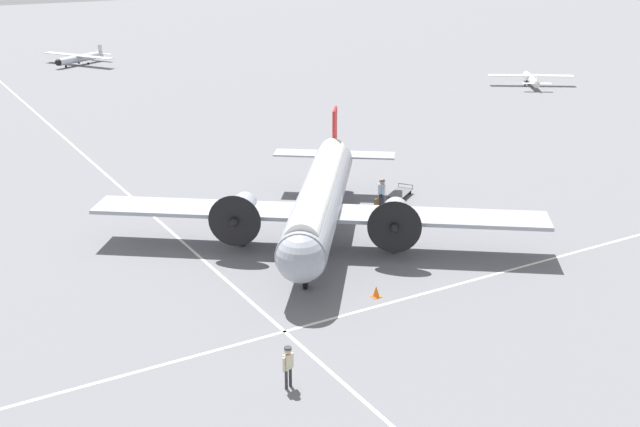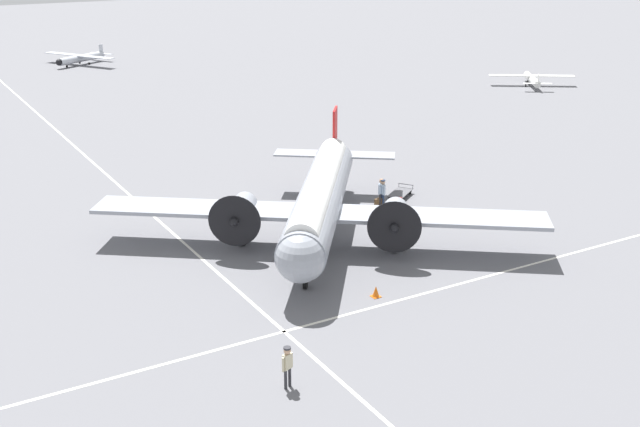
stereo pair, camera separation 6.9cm
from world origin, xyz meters
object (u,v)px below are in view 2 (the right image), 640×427
Objects in this scene: crew_foreground at (287,362)px; passenger_boarding at (383,190)px; ramp_agent at (381,189)px; suitcase_upright_spare at (399,202)px; suitcase_near_door at (378,203)px; traffic_cone at (376,292)px; airliner_main at (319,200)px; light_aircraft_distant at (532,79)px; baggage_cart at (400,193)px; light_aircraft_taxiing at (80,58)px.

passenger_boarding reaches higher than crew_foreground.
crew_foreground is at bearing 25.27° from ramp_agent.
suitcase_near_door is at bearing 148.38° from suitcase_upright_spare.
crew_foreground reaches higher than suitcase_near_door.
ramp_agent is 3.29× the size of traffic_cone.
suitcase_near_door is 1.22m from suitcase_upright_spare.
airliner_main is 12.20× the size of crew_foreground.
light_aircraft_distant reaches higher than crew_foreground.
airliner_main is 7.06m from passenger_boarding.
suitcase_upright_spare is (7.01, 2.55, -2.10)m from airliner_main.
baggage_cart is (8.20, 4.03, -2.11)m from airliner_main.
light_aircraft_taxiing is (-2.13, 61.51, -0.24)m from ramp_agent.
traffic_cone is (-5.15, -71.76, -0.59)m from light_aircraft_taxiing.
traffic_cone is (-1.12, -7.06, -2.14)m from airliner_main.
suitcase_near_door is 0.24× the size of baggage_cart.
traffic_cone is at bearing -27.61° from passenger_boarding.
light_aircraft_distant is at bearing -166.94° from ramp_agent.
light_aircraft_distant is at bearing 35.34° from suitcase_upright_spare.
suitcase_near_door is (5.97, 3.19, -2.12)m from airliner_main.
light_aircraft_taxiing is (-1.94, 61.51, 0.57)m from suitcase_near_door.
airliner_main is 12.06× the size of passenger_boarding.
ramp_agent is 0.75× the size of baggage_cart.
passenger_boarding reaches higher than suitcase_upright_spare.
suitcase_near_door is at bearing -21.94° from ramp_agent.
passenger_boarding is 0.83m from suitcase_near_door.
light_aircraft_taxiing reaches higher than passenger_boarding.
suitcase_near_door is at bearing 60.86° from light_aircraft_taxiing.
crew_foreground is 20.62m from suitcase_near_door.
airliner_main reaches higher than light_aircraft_distant.
baggage_cart is (1.19, 1.48, -0.01)m from suitcase_upright_spare.
baggage_cart is at bearing 49.96° from traffic_cone.
traffic_cone is (-7.28, -10.25, -0.82)m from ramp_agent.
suitcase_near_door is at bearing -104.93° from passenger_boarding.
suitcase_upright_spare is (0.81, -0.54, -0.77)m from passenger_boarding.
ramp_agent is 3.09× the size of suitcase_near_door.
crew_foreground is 20.90m from suitcase_upright_spare.
light_aircraft_distant is (35.57, 23.99, -0.30)m from ramp_agent.
suitcase_upright_spare is 0.06× the size of light_aircraft_taxiing.
ramp_agent is 0.83m from suitcase_near_door.
suitcase_upright_spare is at bearing 64.39° from passenger_boarding.
light_aircraft_taxiing is 71.94m from traffic_cone.
passenger_boarding is 0.18× the size of light_aircraft_taxiing.
airliner_main is 2.57× the size of light_aircraft_distant.
light_aircraft_taxiing is (-2.98, 62.15, 0.54)m from suitcase_upright_spare.
passenger_boarding is 12.54m from traffic_cone.
baggage_cart is 60.81m from light_aircraft_taxiing.
passenger_boarding reaches higher than traffic_cone.
airliner_main is 49.83m from light_aircraft_distant.
airliner_main is 33.22× the size of suitcase_upright_spare.
airliner_main reaches higher than baggage_cart.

